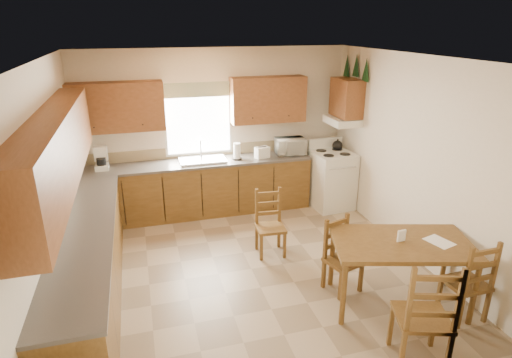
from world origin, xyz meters
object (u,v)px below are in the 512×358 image
object	(u,v)px
dining_table	(398,273)
chair_near_right	(467,278)
microwave	(290,146)
chair_near_left	(423,311)
chair_far_left	(271,224)
stove	(331,180)
chair_far_right	(344,256)

from	to	relation	value
dining_table	chair_near_right	bearing A→B (deg)	-19.16
microwave	chair_near_left	bearing A→B (deg)	-88.65
chair_near_left	chair_far_left	size ratio (longest dim) A/B	1.23
stove	chair_far_left	world-z (taller)	stove
dining_table	stove	bearing A→B (deg)	96.41
stove	chair_near_left	world-z (taller)	chair_near_left
chair_near_left	chair_far_left	world-z (taller)	chair_near_left
chair_near_right	chair_far_right	distance (m)	1.33
chair_far_left	stove	bearing A→B (deg)	44.26
chair_near_left	chair_far_left	bearing A→B (deg)	-54.06
dining_table	chair_near_right	xyz separation A→B (m)	(0.57, -0.40, 0.08)
microwave	chair_near_left	xyz separation A→B (m)	(-0.12, -3.94, -0.49)
stove	chair_far_right	distance (m)	2.53
stove	microwave	world-z (taller)	microwave
microwave	chair_near_left	world-z (taller)	microwave
microwave	chair_far_right	bearing A→B (deg)	-93.07
chair_near_right	chair_far_right	xyz separation A→B (m)	(-1.05, 0.81, -0.03)
chair_near_right	chair_far_left	xyz separation A→B (m)	(-1.62, 1.88, -0.02)
chair_far_right	stove	bearing A→B (deg)	51.64
chair_far_left	chair_far_right	xyz separation A→B (m)	(0.58, -1.06, -0.01)
stove	dining_table	xyz separation A→B (m)	(-0.46, -2.76, -0.08)
microwave	chair_near_right	xyz separation A→B (m)	(0.76, -3.50, -0.57)
microwave	chair_far_left	xyz separation A→B (m)	(-0.87, -1.62, -0.60)
chair_near_left	chair_near_right	size ratio (longest dim) A/B	1.18
chair_far_right	chair_near_left	bearing A→B (deg)	-98.89
chair_near_right	chair_far_right	bearing A→B (deg)	-39.21
microwave	stove	bearing A→B (deg)	-24.48
stove	dining_table	bearing A→B (deg)	-104.52
chair_far_left	chair_near_right	bearing A→B (deg)	-45.17
microwave	chair_far_left	distance (m)	1.94
chair_near_left	stove	bearing A→B (deg)	-83.96
stove	chair_far_left	size ratio (longest dim) A/B	1.05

